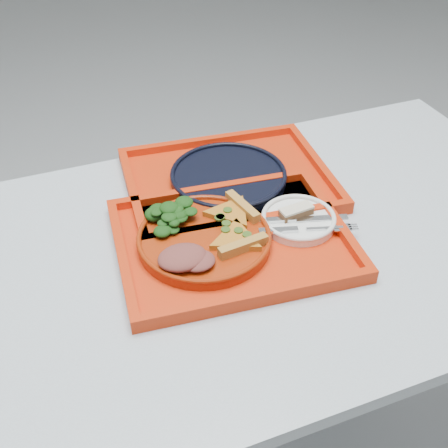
% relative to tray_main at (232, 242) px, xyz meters
% --- Properties ---
extents(table, '(1.60, 0.80, 0.75)m').
position_rel_tray_main_xyz_m(table, '(-0.06, -0.00, -0.08)').
color(table, '#A0A8B3').
rests_on(table, ground).
extents(tray_main, '(0.48, 0.39, 0.01)m').
position_rel_tray_main_xyz_m(tray_main, '(0.00, 0.00, 0.00)').
color(tray_main, red).
rests_on(tray_main, table).
extents(tray_far, '(0.48, 0.39, 0.01)m').
position_rel_tray_main_xyz_m(tray_far, '(0.07, 0.20, 0.00)').
color(tray_far, red).
rests_on(tray_far, table).
extents(dinner_plate, '(0.26, 0.26, 0.02)m').
position_rel_tray_main_xyz_m(dinner_plate, '(-0.05, 0.01, 0.02)').
color(dinner_plate, '#922709').
rests_on(dinner_plate, tray_main).
extents(side_plate, '(0.15, 0.15, 0.01)m').
position_rel_tray_main_xyz_m(side_plate, '(0.15, 0.00, 0.01)').
color(side_plate, white).
rests_on(side_plate, tray_main).
extents(navy_plate, '(0.26, 0.26, 0.02)m').
position_rel_tray_main_xyz_m(navy_plate, '(0.07, 0.20, 0.01)').
color(navy_plate, black).
rests_on(navy_plate, tray_far).
extents(pizza_slice_a, '(0.11, 0.12, 0.02)m').
position_rel_tray_main_xyz_m(pizza_slice_a, '(-0.00, -0.02, 0.03)').
color(pizza_slice_a, gold).
rests_on(pizza_slice_a, dinner_plate).
extents(pizza_slice_b, '(0.13, 0.12, 0.02)m').
position_rel_tray_main_xyz_m(pizza_slice_b, '(0.02, 0.05, 0.03)').
color(pizza_slice_b, gold).
rests_on(pizza_slice_b, dinner_plate).
extents(salad_heap, '(0.09, 0.08, 0.04)m').
position_rel_tray_main_xyz_m(salad_heap, '(-0.09, 0.08, 0.05)').
color(salad_heap, black).
rests_on(salad_heap, dinner_plate).
extents(meat_portion, '(0.09, 0.07, 0.03)m').
position_rel_tray_main_xyz_m(meat_portion, '(-0.12, -0.05, 0.04)').
color(meat_portion, brown).
rests_on(meat_portion, dinner_plate).
extents(dessert_bar, '(0.07, 0.03, 0.02)m').
position_rel_tray_main_xyz_m(dessert_bar, '(0.14, 0.01, 0.03)').
color(dessert_bar, '#4D2919').
rests_on(dessert_bar, side_plate).
extents(knife, '(0.18, 0.07, 0.01)m').
position_rel_tray_main_xyz_m(knife, '(0.15, -0.01, 0.02)').
color(knife, silver).
rests_on(knife, side_plate).
extents(fork, '(0.18, 0.07, 0.01)m').
position_rel_tray_main_xyz_m(fork, '(0.14, -0.04, 0.02)').
color(fork, silver).
rests_on(fork, side_plate).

